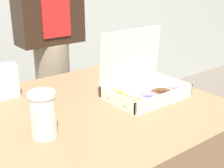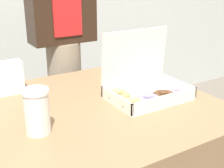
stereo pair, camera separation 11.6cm
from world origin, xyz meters
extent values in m
cube|color=white|center=(0.22, -0.06, 0.78)|extent=(0.31, 0.21, 0.01)
cube|color=white|center=(0.07, -0.06, 0.81)|extent=(0.01, 0.21, 0.04)
cube|color=white|center=(0.37, -0.06, 0.81)|extent=(0.01, 0.21, 0.04)
cube|color=white|center=(0.22, -0.16, 0.81)|extent=(0.31, 0.01, 0.04)
cube|color=white|center=(0.22, 0.04, 0.81)|extent=(0.31, 0.01, 0.04)
cube|color=white|center=(0.22, 0.04, 0.93)|extent=(0.31, 0.02, 0.21)
torus|color=tan|center=(0.11, -0.11, 0.80)|extent=(0.12, 0.12, 0.03)
torus|color=#B27F4C|center=(0.11, -0.01, 0.80)|extent=(0.13, 0.13, 0.03)
torus|color=slate|center=(0.18, -0.11, 0.80)|extent=(0.10, 0.10, 0.03)
torus|color=silver|center=(0.18, -0.01, 0.80)|extent=(0.10, 0.10, 0.03)
torus|color=#4C2D19|center=(0.26, -0.11, 0.80)|extent=(0.10, 0.10, 0.03)
torus|color=white|center=(0.26, -0.01, 0.80)|extent=(0.10, 0.10, 0.03)
torus|color=pink|center=(0.33, -0.11, 0.80)|extent=(0.13, 0.13, 0.03)
cylinder|color=silver|center=(-0.24, -0.09, 0.84)|extent=(0.08, 0.08, 0.13)
cylinder|color=white|center=(-0.24, -0.09, 0.92)|extent=(0.08, 0.08, 0.01)
cube|color=silver|center=(-0.24, 0.29, 0.85)|extent=(0.12, 0.06, 0.14)
cylinder|color=gray|center=(0.14, 0.60, 0.45)|extent=(0.19, 0.19, 0.89)
cube|color=red|center=(0.14, 0.52, 1.12)|extent=(0.15, 0.01, 0.36)
camera|label=1|loc=(-0.60, -0.89, 1.26)|focal=50.00mm
camera|label=2|loc=(-0.51, -0.96, 1.26)|focal=50.00mm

